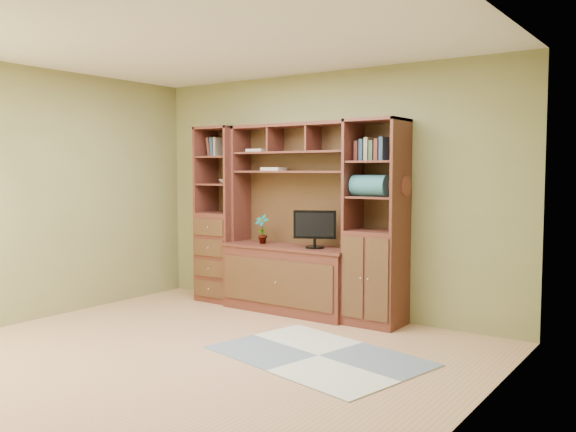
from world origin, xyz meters
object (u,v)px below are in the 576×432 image
Objects in this scene: left_tower at (222,214)px; monitor at (315,222)px; center_hutch at (289,218)px; right_tower at (376,223)px.

left_tower is 3.75× the size of monitor.
center_hutch is 3.75× the size of monitor.
center_hutch is at bearing 146.94° from monitor.
center_hutch and right_tower have the same top height.
right_tower is (1.02, 0.04, 0.00)m from center_hutch.
right_tower is (2.02, 0.00, 0.00)m from left_tower.
monitor is (0.35, -0.03, -0.02)m from center_hutch.
right_tower reaches higher than monitor.
right_tower is at bearing -21.01° from monitor.
center_hutch reaches higher than monitor.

